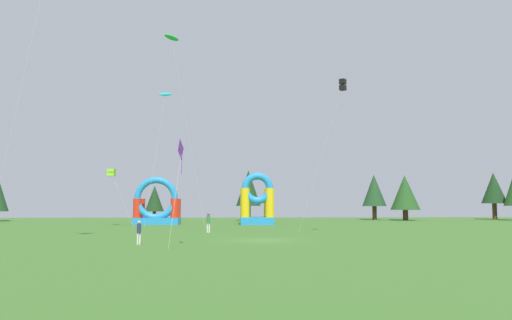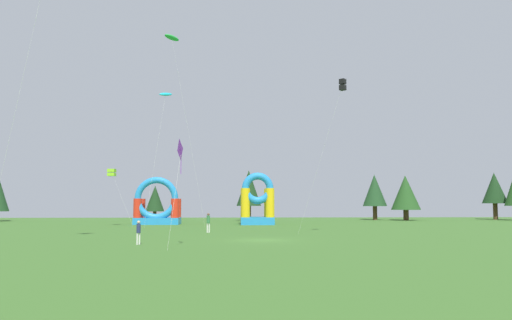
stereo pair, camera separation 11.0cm
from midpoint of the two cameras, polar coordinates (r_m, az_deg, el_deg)
The scene contains 15 objects.
ground_plane at distance 38.35m, azimuth 0.71°, elevation -9.27°, with size 120.00×120.00×0.00m, color #3D6B28.
kite_lime_box at distance 63.36m, azimuth -16.43°, elevation -1.40°, with size 3.27×0.94×7.06m.
kite_green_parafoil at distance 61.55m, azimuth -9.78°, elevation 13.72°, with size 5.00×3.65×23.08m.
kite_cyan_parafoil at distance 62.22m, azimuth -10.50°, elevation 7.47°, with size 2.94×2.62×16.69m.
kite_purple_diamond at distance 32.13m, azimuth -8.56°, elevation 1.04°, with size 0.98×1.92×6.75m.
kite_black_box at distance 45.64m, azimuth 9.92°, elevation 8.50°, with size 4.07×3.65×14.02m.
person_near_camera at distance 35.22m, azimuth -13.48°, elevation -7.92°, with size 0.38×0.38×1.64m.
person_far_side at distance 48.24m, azimuth -5.60°, elevation -7.04°, with size 0.34×0.34×1.88m.
inflatable_blue_arch at distance 67.56m, azimuth -11.46°, elevation -5.47°, with size 5.99×3.82×6.33m.
inflatable_yellow_castle at distance 65.91m, azimuth 0.07°, elevation -5.17°, with size 4.40×4.20×6.88m.
tree_row_1 at distance 82.41m, azimuth -11.70°, elevation -4.41°, with size 3.07×3.07×5.69m.
tree_row_2 at distance 80.79m, azimuth -0.93°, elevation -3.30°, with size 4.01×4.01×8.22m.
tree_row_3 at distance 86.85m, azimuth 13.47°, elevation -3.46°, with size 4.08×4.08×7.73m.
tree_row_4 at distance 85.73m, azimuth 16.82°, elevation -3.64°, with size 4.80×4.80×7.47m.
tree_row_5 at distance 95.53m, azimuth 25.78°, elevation -2.97°, with size 4.22×4.22×8.16m.
Camera 1 is at (-2.29, -38.17, 2.84)m, focal length 34.56 mm.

